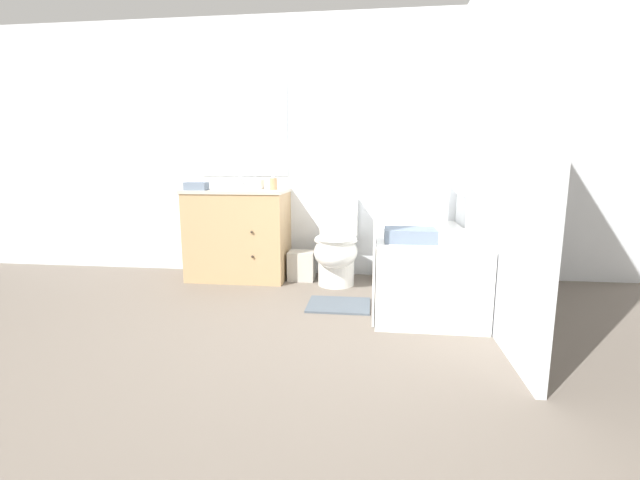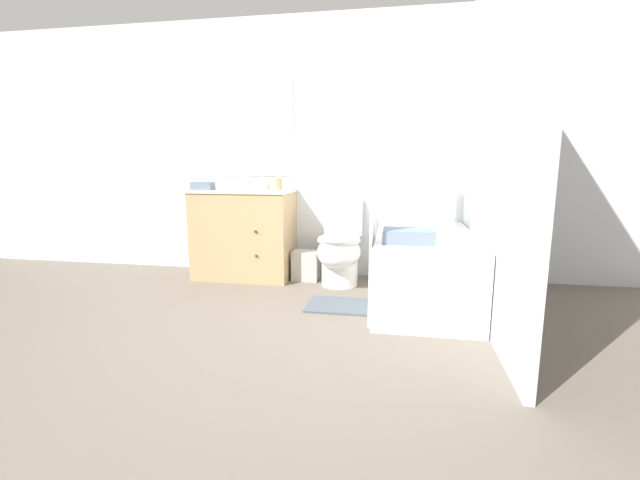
% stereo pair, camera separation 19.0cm
% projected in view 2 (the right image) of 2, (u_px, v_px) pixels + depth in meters
% --- Properties ---
extents(ground_plane, '(14.00, 14.00, 0.00)m').
position_uv_depth(ground_plane, '(285.00, 342.00, 2.70)').
color(ground_plane, '#6B6056').
extents(wall_back, '(8.00, 0.06, 2.50)m').
position_uv_depth(wall_back, '(329.00, 149.00, 4.19)').
color(wall_back, silver).
rests_on(wall_back, ground_plane).
extents(wall_right, '(0.05, 2.74, 2.50)m').
position_uv_depth(wall_right, '(489.00, 144.00, 3.09)').
color(wall_right, silver).
rests_on(wall_right, ground_plane).
extents(vanity_cabinet, '(0.95, 0.56, 0.87)m').
position_uv_depth(vanity_cabinet, '(244.00, 233.00, 4.19)').
color(vanity_cabinet, tan).
rests_on(vanity_cabinet, ground_plane).
extents(sink_faucet, '(0.14, 0.12, 0.12)m').
position_uv_depth(sink_faucet, '(249.00, 185.00, 4.29)').
color(sink_faucet, silver).
rests_on(sink_faucet, vanity_cabinet).
extents(toilet, '(0.39, 0.69, 0.79)m').
position_uv_depth(toilet, '(340.00, 248.00, 3.93)').
color(toilet, white).
rests_on(toilet, ground_plane).
extents(bathtub, '(0.75, 1.49, 0.57)m').
position_uv_depth(bathtub, '(423.00, 267.00, 3.45)').
color(bathtub, white).
rests_on(bathtub, ground_plane).
extents(shower_curtain, '(0.01, 0.54, 1.95)m').
position_uv_depth(shower_curtain, '(374.00, 183.00, 3.00)').
color(shower_curtain, white).
rests_on(shower_curtain, ground_plane).
extents(wastebasket, '(0.25, 0.21, 0.28)m').
position_uv_depth(wastebasket, '(306.00, 265.00, 4.14)').
color(wastebasket, '#B7B2A8').
rests_on(wastebasket, ground_plane).
extents(tissue_box, '(0.14, 0.12, 0.12)m').
position_uv_depth(tissue_box, '(262.00, 184.00, 4.15)').
color(tissue_box, beige).
rests_on(tissue_box, vanity_cabinet).
extents(soap_dispenser, '(0.07, 0.07, 0.14)m').
position_uv_depth(soap_dispenser, '(278.00, 183.00, 4.03)').
color(soap_dispenser, tan).
rests_on(soap_dispenser, vanity_cabinet).
extents(hand_towel_folded, '(0.20, 0.13, 0.07)m').
position_uv_depth(hand_towel_folded, '(203.00, 186.00, 4.01)').
color(hand_towel_folded, slate).
rests_on(hand_towel_folded, vanity_cabinet).
extents(bath_towel_folded, '(0.36, 0.26, 0.09)m').
position_uv_depth(bath_towel_folded, '(408.00, 236.00, 3.00)').
color(bath_towel_folded, slate).
rests_on(bath_towel_folded, bathtub).
extents(bath_mat, '(0.49, 0.39, 0.02)m').
position_uv_depth(bath_mat, '(338.00, 305.00, 3.38)').
color(bath_mat, '#4C5660').
rests_on(bath_mat, ground_plane).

